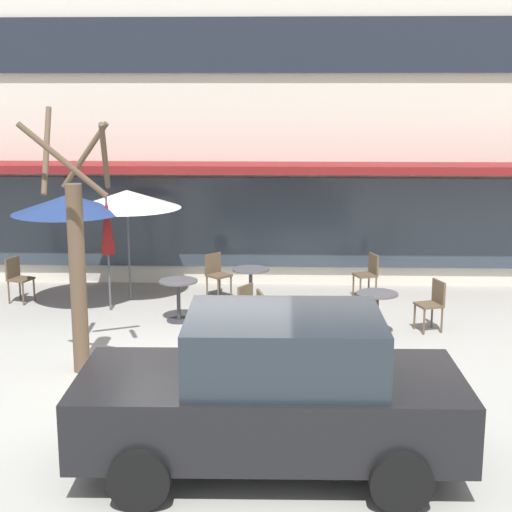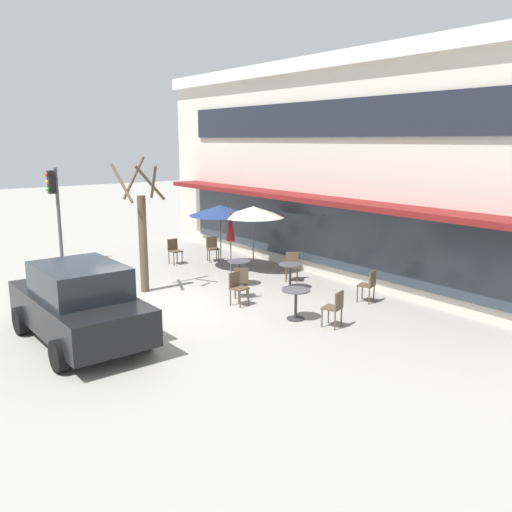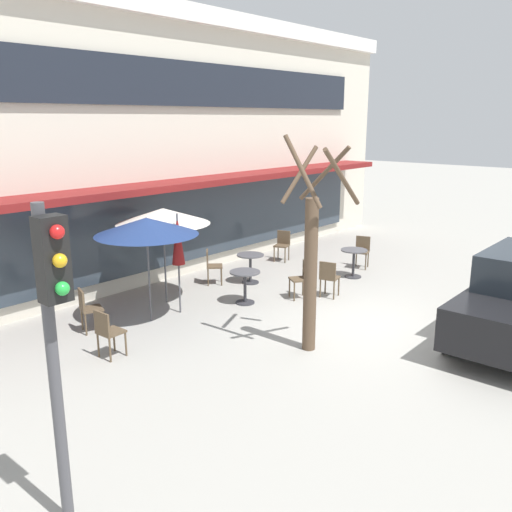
{
  "view_description": "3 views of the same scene",
  "coord_description": "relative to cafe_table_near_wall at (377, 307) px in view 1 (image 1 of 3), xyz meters",
  "views": [
    {
      "loc": [
        1.13,
        -10.4,
        4.13
      ],
      "look_at": [
        0.66,
        2.96,
        1.26
      ],
      "focal_mm": 55.0,
      "sensor_mm": 36.0,
      "label": 1
    },
    {
      "loc": [
        12.3,
        -6.09,
        4.36
      ],
      "look_at": [
        0.37,
        2.97,
        1.13
      ],
      "focal_mm": 38.0,
      "sensor_mm": 36.0,
      "label": 2
    },
    {
      "loc": [
        -9.47,
        -4.81,
        4.13
      ],
      "look_at": [
        -0.55,
        3.01,
        1.11
      ],
      "focal_mm": 38.0,
      "sensor_mm": 36.0,
      "label": 3
    }
  ],
  "objects": [
    {
      "name": "building_facade",
      "position": [
        -2.72,
        7.55,
        2.94
      ],
      "size": [
        18.58,
        9.1,
        6.92
      ],
      "color": "beige",
      "rests_on": "ground"
    },
    {
      "name": "cafe_chair_3",
      "position": [
        -1.86,
        -0.45,
        0.01
      ],
      "size": [
        0.48,
        0.48,
        0.89
      ],
      "color": "brown",
      "rests_on": "ground"
    },
    {
      "name": "cafe_table_by_tree",
      "position": [
        -2.2,
        1.72,
        0.0
      ],
      "size": [
        0.7,
        0.7,
        0.76
      ],
      "color": "#333338",
      "rests_on": "ground"
    },
    {
      "name": "cafe_chair_5",
      "position": [
        -6.79,
        1.93,
        0.01
      ],
      "size": [
        0.51,
        0.51,
        0.89
      ],
      "color": "brown",
      "rests_on": "ground"
    },
    {
      "name": "patio_umbrella_green_folded",
      "position": [
        -4.62,
        2.16,
        1.51
      ],
      "size": [
        2.1,
        2.1,
        2.2
      ],
      "color": "#4C4C51",
      "rests_on": "ground"
    },
    {
      "name": "cafe_table_streetside",
      "position": [
        -3.47,
        0.76,
        0.0
      ],
      "size": [
        0.7,
        0.7,
        0.76
      ],
      "color": "#333338",
      "rests_on": "ground"
    },
    {
      "name": "cafe_chair_1",
      "position": [
        0.13,
        2.52,
        0.01
      ],
      "size": [
        0.51,
        0.51,
        0.89
      ],
      "color": "brown",
      "rests_on": "ground"
    },
    {
      "name": "cafe_chair_6",
      "position": [
        -2.31,
        0.0,
        0.01
      ],
      "size": [
        0.55,
        0.55,
        0.89
      ],
      "color": "brown",
      "rests_on": "ground"
    },
    {
      "name": "patio_umbrella_corner_open",
      "position": [
        -5.59,
        1.5,
        1.51
      ],
      "size": [
        2.1,
        2.1,
        2.2
      ],
      "color": "#4C4C51",
      "rests_on": "ground"
    },
    {
      "name": "parked_sedan",
      "position": [
        -1.68,
        -4.76,
        0.36
      ],
      "size": [
        4.23,
        2.07,
        1.76
      ],
      "color": "black",
      "rests_on": "ground"
    },
    {
      "name": "ground_plane",
      "position": [
        -2.72,
        -2.41,
        -0.52
      ],
      "size": [
        80.0,
        80.0,
        0.0
      ],
      "primitive_type": "plane",
      "color": "#9E9B93"
    },
    {
      "name": "patio_umbrella_cream_folded",
      "position": [
        -4.86,
        1.41,
        1.11
      ],
      "size": [
        0.28,
        0.28,
        2.2
      ],
      "color": "#4C4C51",
      "rests_on": "ground"
    },
    {
      "name": "cafe_chair_0",
      "position": [
        -2.92,
        2.41,
        0.01
      ],
      "size": [
        0.57,
        0.57,
        0.89
      ],
      "color": "brown",
      "rests_on": "ground"
    },
    {
      "name": "street_tree",
      "position": [
        -4.57,
        -1.85,
        1.2
      ],
      "size": [
        1.19,
        1.2,
        3.88
      ],
      "color": "brown",
      "rests_on": "ground"
    },
    {
      "name": "cafe_table_near_wall",
      "position": [
        0.0,
        0.0,
        0.0
      ],
      "size": [
        0.7,
        0.7,
        0.76
      ],
      "color": "#333338",
      "rests_on": "ground"
    },
    {
      "name": "cafe_chair_4",
      "position": [
        1.0,
        0.34,
        0.01
      ],
      "size": [
        0.51,
        0.51,
        0.89
      ],
      "color": "brown",
      "rests_on": "ground"
    }
  ]
}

